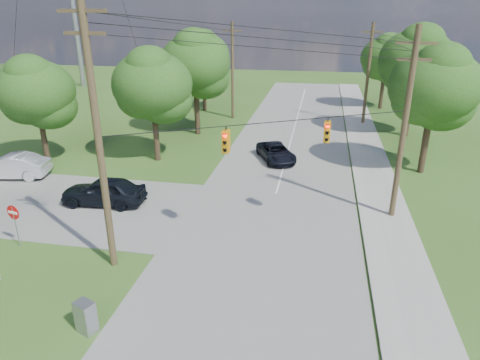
% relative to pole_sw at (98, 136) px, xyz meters
% --- Properties ---
extents(ground, '(140.00, 140.00, 0.00)m').
position_rel_pole_sw_xyz_m(ground, '(4.60, -0.40, -6.23)').
color(ground, '#34531B').
rests_on(ground, ground).
extents(main_road, '(10.00, 100.00, 0.03)m').
position_rel_pole_sw_xyz_m(main_road, '(6.60, 4.60, -6.21)').
color(main_road, gray).
rests_on(main_road, ground).
extents(sidewalk_east, '(2.60, 100.00, 0.12)m').
position_rel_pole_sw_xyz_m(sidewalk_east, '(13.30, 4.60, -6.17)').
color(sidewalk_east, '#A9A59E').
rests_on(sidewalk_east, ground).
extents(pole_sw, '(2.00, 0.32, 12.00)m').
position_rel_pole_sw_xyz_m(pole_sw, '(0.00, 0.00, 0.00)').
color(pole_sw, brown).
rests_on(pole_sw, ground).
extents(pole_ne, '(2.00, 0.32, 10.50)m').
position_rel_pole_sw_xyz_m(pole_ne, '(13.50, 7.60, -0.76)').
color(pole_ne, brown).
rests_on(pole_ne, ground).
extents(pole_north_e, '(2.00, 0.32, 10.00)m').
position_rel_pole_sw_xyz_m(pole_north_e, '(13.50, 29.60, -1.10)').
color(pole_north_e, brown).
rests_on(pole_north_e, ground).
extents(pole_north_w, '(2.00, 0.32, 10.00)m').
position_rel_pole_sw_xyz_m(pole_north_w, '(-0.40, 29.60, -1.10)').
color(pole_north_w, brown).
rests_on(pole_north_w, ground).
extents(power_lines, '(13.93, 29.62, 4.93)m').
position_rel_pole_sw_xyz_m(power_lines, '(6.10, 11.14, 2.93)').
color(power_lines, black).
rests_on(power_lines, ground).
extents(traffic_signals, '(4.91, 3.27, 1.05)m').
position_rel_pole_sw_xyz_m(traffic_signals, '(7.15, 4.03, -0.73)').
color(traffic_signals, orange).
rests_on(traffic_signals, ground).
extents(tree_w_near, '(6.00, 6.00, 8.40)m').
position_rel_pole_sw_xyz_m(tree_w_near, '(-3.40, 14.60, -0.30)').
color(tree_w_near, '#453322').
rests_on(tree_w_near, ground).
extents(tree_w_mid, '(6.40, 6.40, 9.22)m').
position_rel_pole_sw_xyz_m(tree_w_mid, '(-2.40, 22.60, 0.35)').
color(tree_w_mid, '#453322').
rests_on(tree_w_mid, ground).
extents(tree_w_far, '(6.00, 6.00, 8.73)m').
position_rel_pole_sw_xyz_m(tree_w_far, '(-4.40, 32.60, 0.02)').
color(tree_w_far, '#453322').
rests_on(tree_w_far, ground).
extents(tree_e_near, '(6.20, 6.20, 8.81)m').
position_rel_pole_sw_xyz_m(tree_e_near, '(16.60, 15.60, 0.02)').
color(tree_e_near, '#453322').
rests_on(tree_e_near, ground).
extents(tree_e_mid, '(6.60, 6.60, 9.64)m').
position_rel_pole_sw_xyz_m(tree_e_mid, '(17.10, 25.60, 0.68)').
color(tree_e_mid, '#453322').
rests_on(tree_e_mid, ground).
extents(tree_e_far, '(5.80, 5.80, 8.32)m').
position_rel_pole_sw_xyz_m(tree_e_far, '(16.10, 37.60, -0.31)').
color(tree_e_far, '#453322').
rests_on(tree_e_far, ground).
extents(tree_cross_n, '(5.60, 5.60, 7.91)m').
position_rel_pole_sw_xyz_m(tree_cross_n, '(-11.40, 12.10, -0.63)').
color(tree_cross_n, '#453322').
rests_on(tree_cross_n, ground).
extents(car_cross_dark, '(5.13, 2.30, 1.71)m').
position_rel_pole_sw_xyz_m(car_cross_dark, '(-3.55, 6.05, -5.34)').
color(car_cross_dark, black).
rests_on(car_cross_dark, cross_road).
extents(car_cross_silver, '(5.45, 2.80, 1.71)m').
position_rel_pole_sw_xyz_m(car_cross_silver, '(-12.09, 8.90, -5.34)').
color(car_cross_silver, silver).
rests_on(car_cross_silver, cross_road).
extents(car_main_north, '(3.92, 5.17, 1.31)m').
position_rel_pole_sw_xyz_m(car_main_north, '(5.85, 16.18, -5.54)').
color(car_main_north, black).
rests_on(car_main_north, main_road).
extents(control_cabinet, '(0.86, 0.75, 1.29)m').
position_rel_pole_sw_xyz_m(control_cabinet, '(1.10, -4.40, -5.58)').
color(control_cabinet, gray).
rests_on(control_cabinet, ground).
extents(do_not_enter_sign, '(0.76, 0.18, 2.29)m').
position_rel_pole_sw_xyz_m(do_not_enter_sign, '(-5.40, 0.60, -4.55)').
color(do_not_enter_sign, gray).
rests_on(do_not_enter_sign, ground).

